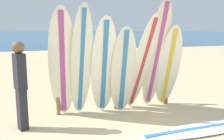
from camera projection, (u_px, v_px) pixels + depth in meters
name	position (u px, v px, depth m)	size (l,w,h in m)	color
ocean_water	(41.00, 35.00, 58.00)	(120.00, 80.00, 0.01)	#1E5984
surfboard_rack	(116.00, 79.00, 5.81)	(2.78, 0.09, 1.14)	olive
surfboard_leaning_far_left	(62.00, 64.00, 5.14)	(0.65, 0.79, 2.34)	white
surfboard_leaning_left	(81.00, 63.00, 5.17)	(0.49, 0.83, 2.39)	silver
surfboard_leaning_center_left	(104.00, 67.00, 5.31)	(0.63, 0.80, 2.16)	white
surfboard_leaning_center	(123.00, 71.00, 5.38)	(0.60, 0.62, 1.96)	beige
surfboard_leaning_center_right	(142.00, 64.00, 5.50)	(0.66, 1.10, 2.21)	silver
surfboard_leaning_right	(156.00, 56.00, 5.62)	(0.52, 0.97, 2.54)	beige
surfboard_leaning_far_right	(168.00, 67.00, 5.80)	(0.68, 0.92, 1.98)	white
surfboard_lying_on_sand	(204.00, 129.00, 4.68)	(2.68, 0.63, 0.08)	white
beachgoer_standing	(20.00, 82.00, 4.60)	(0.26, 0.31, 1.68)	#26262D
small_boat_offshore	(106.00, 37.00, 41.04)	(2.26, 0.98, 0.71)	silver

